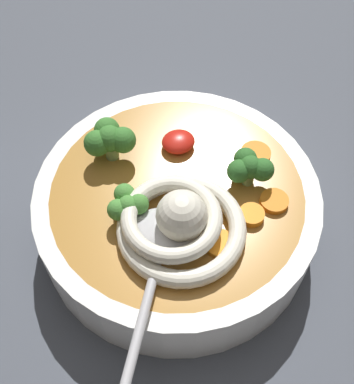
# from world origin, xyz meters

# --- Properties ---
(table_slab) EXTENTS (1.25, 1.25, 0.03)m
(table_slab) POSITION_xyz_m (0.00, 0.00, 0.01)
(table_slab) COLOR #474C56
(table_slab) RESTS_ON ground
(soup_bowl) EXTENTS (0.26, 0.26, 0.06)m
(soup_bowl) POSITION_xyz_m (0.02, -0.01, 0.06)
(soup_bowl) COLOR white
(soup_bowl) RESTS_ON table_slab
(noodle_pile) EXTENTS (0.12, 0.12, 0.05)m
(noodle_pile) POSITION_xyz_m (0.03, 0.03, 0.11)
(noodle_pile) COLOR silver
(noodle_pile) RESTS_ON soup_bowl
(soup_spoon) EXTENTS (0.11, 0.17, 0.02)m
(soup_spoon) POSITION_xyz_m (0.05, 0.04, 0.10)
(soup_spoon) COLOR #B7B7BC
(soup_spoon) RESTS_ON soup_bowl
(chili_sauce_dollop) EXTENTS (0.03, 0.03, 0.01)m
(chili_sauce_dollop) POSITION_xyz_m (0.00, -0.07, 0.10)
(chili_sauce_dollop) COLOR red
(chili_sauce_dollop) RESTS_ON soup_bowl
(broccoli_floret_left) EXTENTS (0.05, 0.04, 0.04)m
(broccoli_floret_left) POSITION_xyz_m (0.06, -0.07, 0.11)
(broccoli_floret_left) COLOR #7A9E60
(broccoli_floret_left) RESTS_ON soup_bowl
(broccoli_floret_near_spoon) EXTENTS (0.04, 0.04, 0.03)m
(broccoli_floret_near_spoon) POSITION_xyz_m (-0.05, -0.01, 0.11)
(broccoli_floret_near_spoon) COLOR #7A9E60
(broccoli_floret_near_spoon) RESTS_ON soup_bowl
(broccoli_floret_rear) EXTENTS (0.04, 0.03, 0.03)m
(broccoli_floret_rear) POSITION_xyz_m (0.07, -0.01, 0.11)
(broccoli_floret_rear) COLOR #7A9E60
(broccoli_floret_rear) RESTS_ON soup_bowl
(carrot_slice_far) EXTENTS (0.03, 0.03, 0.01)m
(carrot_slice_far) POSITION_xyz_m (-0.07, -0.03, 0.09)
(carrot_slice_far) COLOR orange
(carrot_slice_far) RESTS_ON soup_bowl
(carrot_slice_beside_noodles) EXTENTS (0.02, 0.02, 0.01)m
(carrot_slice_beside_noodles) POSITION_xyz_m (-0.04, 0.03, 0.09)
(carrot_slice_beside_noodles) COLOR orange
(carrot_slice_beside_noodles) RESTS_ON soup_bowl
(carrot_slice_extra_a) EXTENTS (0.03, 0.03, 0.01)m
(carrot_slice_extra_a) POSITION_xyz_m (-0.00, 0.05, 0.09)
(carrot_slice_extra_a) COLOR orange
(carrot_slice_extra_a) RESTS_ON soup_bowl
(carrot_slice_right) EXTENTS (0.03, 0.03, 0.01)m
(carrot_slice_right) POSITION_xyz_m (-0.06, 0.02, 0.09)
(carrot_slice_right) COLOR orange
(carrot_slice_right) RESTS_ON soup_bowl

